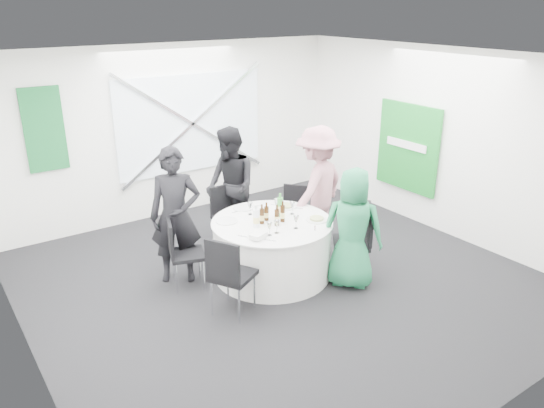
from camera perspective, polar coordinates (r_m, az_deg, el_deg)
floor at (r=6.97m, az=0.95°, el=-8.19°), size 6.00×6.00×0.00m
ceiling at (r=6.11m, az=1.12°, el=15.39°), size 6.00×6.00×0.00m
wall_back at (r=8.91m, az=-10.48°, el=7.72°), size 6.00×0.00×6.00m
wall_front at (r=4.52m, az=24.13°, el=-7.21°), size 6.00×0.00×6.00m
wall_left at (r=5.34m, az=-26.09°, el=-3.26°), size 0.00×6.00×6.00m
wall_right at (r=8.45m, az=17.83°, el=6.33°), size 0.00×6.00×6.00m
window_panel at (r=8.98m, az=-8.66°, el=8.58°), size 2.60×0.03×1.60m
window_brace_a at (r=8.94m, az=-8.54°, el=8.54°), size 2.63×0.05×1.84m
window_brace_b at (r=8.94m, az=-8.54°, el=8.54°), size 2.63×0.05×1.84m
green_banner at (r=8.20m, az=-23.30°, el=7.36°), size 0.55×0.04×1.20m
green_sign at (r=8.82m, az=14.39°, el=5.92°), size 0.05×1.20×1.40m
banquet_table at (r=6.93m, az=0.00°, el=-4.78°), size 1.56×1.56×0.76m
chair_back at (r=7.81m, az=-5.00°, el=-0.75°), size 0.40×0.41×0.88m
chair_back_left at (r=6.68m, az=-9.83°, el=-4.77°), size 0.53×0.52×0.90m
chair_back_right at (r=7.93m, az=2.33°, el=-0.55°), size 0.53×0.53×0.84m
chair_front_right at (r=6.88m, az=9.34°, el=-3.40°), size 0.64×0.64×1.00m
chair_front_left at (r=5.98m, az=-4.70°, el=-7.18°), size 0.61×0.61×0.98m
person_man_back_left at (r=6.74m, az=-10.33°, el=-1.26°), size 0.77×0.69×1.76m
person_man_back at (r=7.76m, az=-4.49°, el=1.92°), size 0.54×0.88×1.73m
person_woman_pink at (r=7.64m, az=4.89°, el=1.80°), size 1.27×0.90×1.78m
person_woman_green at (r=6.62m, az=8.65°, el=-2.64°), size 0.86×0.89×1.54m
plate_back at (r=7.21m, az=-3.10°, el=-0.42°), size 0.28×0.28×0.01m
plate_back_left at (r=6.80m, az=-4.89°, el=-1.83°), size 0.28×0.28×0.01m
plate_back_right at (r=7.23m, az=1.47°, el=-0.24°), size 0.29×0.29×0.04m
plate_front_right at (r=6.83m, az=4.82°, el=-1.65°), size 0.27×0.27×0.04m
plate_front_left at (r=6.35m, az=-1.64°, el=-3.47°), size 0.25×0.25×0.01m
napkin at (r=6.28m, az=-1.49°, el=-3.40°), size 0.23×0.19×0.06m
beer_bottle_a at (r=6.68m, az=-1.10°, el=-1.33°), size 0.06×0.06×0.26m
beer_bottle_b at (r=6.78m, az=-0.60°, el=-1.04°), size 0.06×0.06×0.24m
beer_bottle_c at (r=6.74m, az=1.15°, el=-1.05°), size 0.06×0.06×0.28m
beer_bottle_d at (r=6.62m, az=0.53°, el=-1.47°), size 0.06×0.06×0.27m
green_water_bottle at (r=6.89m, az=0.87°, el=-0.35°), size 0.08×0.08×0.32m
clear_water_bottle at (r=6.58m, az=-1.71°, el=-1.55°), size 0.08×0.08×0.29m
wine_glass_a at (r=6.40m, az=0.52°, el=-2.12°), size 0.07×0.07×0.17m
wine_glass_b at (r=7.08m, az=0.47°, el=0.21°), size 0.07×0.07×0.17m
wine_glass_c at (r=6.97m, az=2.19°, el=-0.13°), size 0.07×0.07×0.17m
wine_glass_d at (r=6.34m, az=-0.28°, el=-2.35°), size 0.07×0.07×0.17m
wine_glass_e at (r=6.96m, az=-2.38°, el=-0.17°), size 0.07×0.07×0.17m
wine_glass_f at (r=6.54m, az=2.61°, el=-1.62°), size 0.07×0.07×0.17m
fork_a at (r=7.21m, az=2.75°, el=-0.44°), size 0.10×0.13×0.01m
knife_a at (r=7.31m, az=0.41°, el=-0.12°), size 0.09×0.13×0.01m
fork_b at (r=6.60m, az=4.65°, el=-2.59°), size 0.11×0.12×0.01m
knife_b at (r=6.92m, az=4.64°, el=-1.43°), size 0.11×0.13×0.01m
fork_c at (r=6.36m, az=-3.03°, el=-3.51°), size 0.10×0.13×0.01m
knife_c at (r=6.25m, az=-0.20°, el=-3.92°), size 0.10×0.13×0.01m
fork_d at (r=7.28m, az=-1.54°, el=-0.21°), size 0.15×0.02×0.01m
knife_d at (r=7.10m, az=-3.81°, el=-0.83°), size 0.15×0.02×0.01m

